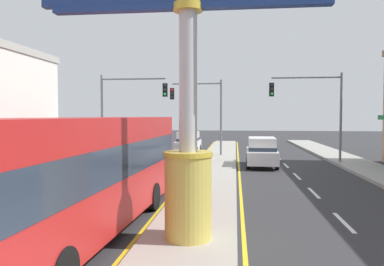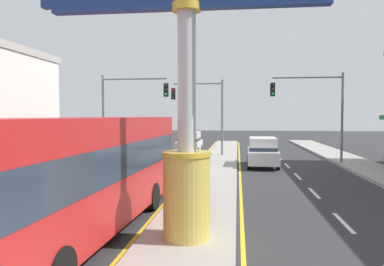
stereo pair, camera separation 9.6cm
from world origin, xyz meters
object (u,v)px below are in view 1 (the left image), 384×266
district_sign (188,87)px  traffic_light_left_side (126,102)px  suv_near_right_lane (188,142)px  traffic_light_median_far (202,105)px  suv_near_left_lane (262,152)px  traffic_light_right_side (314,102)px  bus_far_right_lane (85,168)px

district_sign → traffic_light_left_side: 17.32m
district_sign → suv_near_right_lane: (-2.91, 22.81, -3.05)m
traffic_light_median_far → suv_near_left_lane: size_ratio=1.33×
district_sign → suv_near_right_lane: bearing=97.3°
traffic_light_left_side → suv_near_left_lane: traffic_light_left_side is taller
traffic_light_right_side → traffic_light_median_far: 8.86m
district_sign → traffic_light_median_far: (-1.44, 20.42, 0.16)m
traffic_light_right_side → traffic_light_median_far: (-7.94, 3.93, -0.05)m
suv_near_right_lane → bus_far_right_lane: 22.48m
traffic_light_median_far → traffic_light_right_side: bearing=-26.4°
traffic_light_median_far → suv_near_left_lane: 7.71m
suv_near_right_lane → suv_near_left_lane: (5.83, -7.88, 0.00)m
traffic_light_left_side → bus_far_right_lane: 16.28m
traffic_light_right_side → suv_near_left_lane: 5.10m
traffic_light_left_side → suv_near_right_lane: size_ratio=1.34×
suv_near_left_lane → district_sign: bearing=-101.0°
district_sign → traffic_light_left_side: size_ratio=1.24×
district_sign → suv_near_left_lane: (2.91, 14.92, -3.05)m
traffic_light_left_side → traffic_light_right_side: size_ratio=1.00×
traffic_light_left_side → bus_far_right_lane: size_ratio=0.55×
traffic_light_left_side → suv_near_left_lane: bearing=-6.8°
traffic_light_left_side → traffic_light_median_far: size_ratio=1.00×
traffic_light_left_side → traffic_light_right_side: same height
traffic_light_right_side → suv_near_left_lane: (-3.59, -1.57, -3.26)m
traffic_light_right_side → traffic_light_left_side: bearing=-178.1°
district_sign → suv_near_right_lane: 23.19m
district_sign → suv_near_left_lane: 15.51m
district_sign → suv_near_left_lane: bearing=79.0°
district_sign → traffic_light_median_far: district_sign is taller
traffic_light_right_side → traffic_light_median_far: same height
district_sign → traffic_light_left_side: bearing=112.0°
bus_far_right_lane → district_sign: bearing=-6.8°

